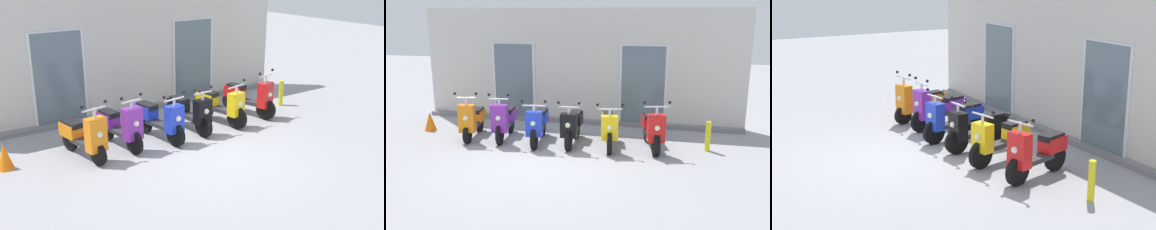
{
  "view_description": "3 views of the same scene",
  "coord_description": "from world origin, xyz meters",
  "views": [
    {
      "loc": [
        -5.28,
        -7.02,
        3.83
      ],
      "look_at": [
        0.01,
        0.7,
        0.66
      ],
      "focal_mm": 43.04,
      "sensor_mm": 36.0,
      "label": 1
    },
    {
      "loc": [
        2.8,
        -8.02,
        3.1
      ],
      "look_at": [
        0.67,
        0.85,
        0.87
      ],
      "focal_mm": 38.63,
      "sensor_mm": 36.0,
      "label": 2
    },
    {
      "loc": [
        9.9,
        -4.4,
        3.72
      ],
      "look_at": [
        0.76,
        0.85,
        0.9
      ],
      "focal_mm": 52.47,
      "sensor_mm": 36.0,
      "label": 3
    }
  ],
  "objects": [
    {
      "name": "scooter_purple",
      "position": [
        -1.37,
        1.37,
        0.51
      ],
      "size": [
        0.58,
        1.57,
        1.27
      ],
      "color": "black",
      "rests_on": "ground_plane"
    },
    {
      "name": "traffic_cone",
      "position": [
        -3.68,
        1.65,
        0.26
      ],
      "size": [
        0.32,
        0.32,
        0.52
      ],
      "primitive_type": "cone",
      "color": "orange",
      "rests_on": "ground_plane"
    },
    {
      "name": "scooter_black",
      "position": [
        0.41,
        1.37,
        0.47
      ],
      "size": [
        0.55,
        1.57,
        1.17
      ],
      "color": "black",
      "rests_on": "ground_plane"
    },
    {
      "name": "ground_plane",
      "position": [
        0.0,
        0.0,
        0.0
      ],
      "size": [
        40.0,
        40.0,
        0.0
      ],
      "primitive_type": "plane",
      "color": "#939399"
    },
    {
      "name": "scooter_yellow",
      "position": [
        1.3,
        1.35,
        0.48
      ],
      "size": [
        0.69,
        1.58,
        1.17
      ],
      "color": "black",
      "rests_on": "ground_plane"
    },
    {
      "name": "curb_bollard",
      "position": [
        3.59,
        1.6,
        0.35
      ],
      "size": [
        0.12,
        0.12,
        0.7
      ],
      "primitive_type": "cylinder",
      "color": "yellow",
      "rests_on": "ground_plane"
    },
    {
      "name": "scooter_blue",
      "position": [
        -0.45,
        1.29,
        0.48
      ],
      "size": [
        0.63,
        1.63,
        1.18
      ],
      "color": "black",
      "rests_on": "ground_plane"
    },
    {
      "name": "scooter_orange",
      "position": [
        -2.21,
        1.29,
        0.47
      ],
      "size": [
        0.65,
        1.48,
        1.27
      ],
      "color": "black",
      "rests_on": "ground_plane"
    },
    {
      "name": "storefront_facade",
      "position": [
        0.0,
        3.58,
        1.59
      ],
      "size": [
        9.35,
        0.5,
        3.28
      ],
      "color": "beige",
      "rests_on": "ground_plane"
    },
    {
      "name": "scooter_red",
      "position": [
        2.32,
        1.45,
        0.48
      ],
      "size": [
        0.74,
        1.57,
        1.26
      ],
      "color": "black",
      "rests_on": "ground_plane"
    }
  ]
}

